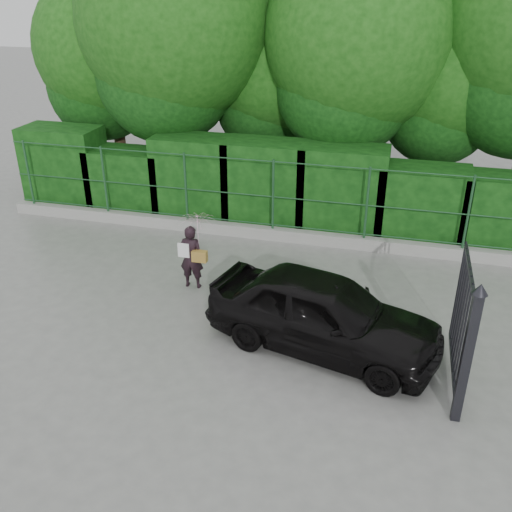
# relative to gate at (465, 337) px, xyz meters

# --- Properties ---
(ground) EXTENTS (80.00, 80.00, 0.00)m
(ground) POSITION_rel_gate_xyz_m (-4.60, 0.72, -1.19)
(ground) COLOR gray
(kerb) EXTENTS (14.00, 0.25, 0.30)m
(kerb) POSITION_rel_gate_xyz_m (-4.60, 5.22, -1.04)
(kerb) COLOR #9E9E99
(kerb) RESTS_ON ground
(fence) EXTENTS (14.13, 0.06, 1.80)m
(fence) POSITION_rel_gate_xyz_m (-4.38, 5.22, 0.01)
(fence) COLOR #1E4928
(fence) RESTS_ON kerb
(hedge) EXTENTS (14.20, 1.20, 2.26)m
(hedge) POSITION_rel_gate_xyz_m (-4.74, 6.22, -0.14)
(hedge) COLOR black
(hedge) RESTS_ON ground
(trees) EXTENTS (17.10, 6.15, 8.08)m
(trees) POSITION_rel_gate_xyz_m (-3.46, 8.46, 3.43)
(trees) COLOR black
(trees) RESTS_ON ground
(gate) EXTENTS (0.22, 2.33, 2.36)m
(gate) POSITION_rel_gate_xyz_m (0.00, 0.00, 0.00)
(gate) COLOR black
(gate) RESTS_ON ground
(woman) EXTENTS (0.85, 0.87, 1.68)m
(woman) POSITION_rel_gate_xyz_m (-5.21, 2.43, -0.08)
(woman) COLOR black
(woman) RESTS_ON ground
(car) EXTENTS (4.49, 2.67, 1.43)m
(car) POSITION_rel_gate_xyz_m (-2.26, 0.87, -0.47)
(car) COLOR black
(car) RESTS_ON ground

